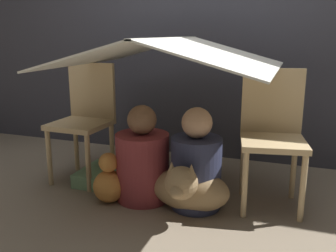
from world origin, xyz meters
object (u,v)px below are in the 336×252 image
Objects in this scene: person_front at (143,162)px; person_second at (196,166)px; chair_right at (272,131)px; chair_left at (85,116)px; dog at (188,188)px.

person_front is 0.36m from person_second.
chair_left is at bearing 169.80° from chair_right.
dog is (-0.02, -0.10, -0.11)m from person_second.
chair_left reaches higher than person_front.
person_front reaches higher than dog.
chair_left is 0.64m from person_front.
chair_left and chair_right have the same top height.
chair_left reaches higher than dog.
person_front is 0.37m from dog.
dog is at bearing -15.42° from person_front.
chair_right is at bearing 2.17° from chair_left.
dog is (0.34, -0.09, -0.10)m from person_front.
chair_right reaches higher than person_front.
dog is at bearing -155.39° from chair_right.
chair_right is 0.64m from dog.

